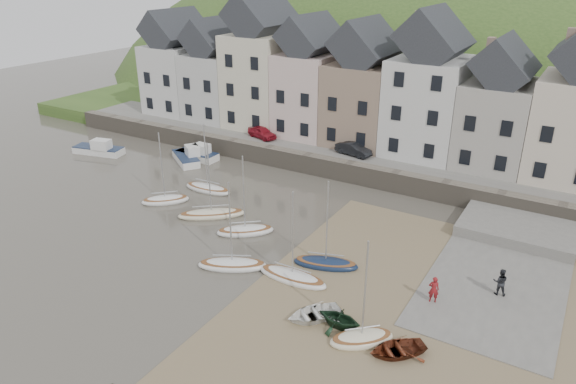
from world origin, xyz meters
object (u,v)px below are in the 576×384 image
Objects in this scene: rowboat_green at (340,318)px; car_left at (262,132)px; rowboat_white at (314,314)px; person_red at (434,289)px; sailboat_0 at (208,188)px; person_dark at (500,282)px; car_right at (353,149)px; rowboat_red at (397,349)px.

car_left is (-19.69, 22.20, 1.50)m from rowboat_green.
rowboat_white is 7.25m from person_red.
car_left is at bearing -137.92° from rowboat_green.
sailboat_0 reaches higher than person_dark.
car_right is at bearing -156.77° from rowboat_green.
person_dark is at bearing -157.84° from person_red.
rowboat_white is 0.89× the size of car_left.
rowboat_green is 6.15m from person_red.
sailboat_0 is 2.10× the size of rowboat_red.
sailboat_0 is at bearing -34.92° from person_red.
car_right is at bearing -72.10° from car_left.
car_left is at bearing 98.05° from sailboat_0.
person_dark is 0.48× the size of car_right.
person_red reaches higher than rowboat_white.
rowboat_green is 29.71m from car_left.
rowboat_green is at bearing -120.54° from car_left.
rowboat_green is (18.12, -11.14, 0.44)m from sailboat_0.
person_red is 4.23m from person_dark.
person_red is at bearing -108.58° from car_left.
car_left is (-1.57, 11.06, 1.94)m from sailboat_0.
rowboat_red is at bearing -28.16° from sailboat_0.
rowboat_green reaches higher than rowboat_red.
rowboat_white is 11.46m from person_dark.
rowboat_red is 0.85× the size of car_left.
rowboat_green is 10.32m from person_dark.
sailboat_0 reaches higher than rowboat_red.
person_dark is 21.75m from car_right.
person_dark reaches higher than rowboat_white.
car_right is (-12.74, 22.61, 1.82)m from rowboat_red.
person_dark reaches higher than person_red.
sailboat_0 is 25.24m from person_dark.
person_red is (21.81, -6.22, 0.70)m from sailboat_0.
rowboat_white is 23.59m from car_right.
person_dark is 30.29m from car_left.
person_dark reaches higher than rowboat_green.
person_red is at bearing -131.00° from car_right.
rowboat_white is at bearing 30.30° from person_dark.
person_dark is (3.18, 2.78, 0.02)m from person_red.
person_red is 0.47× the size of car_left.
car_left reaches higher than rowboat_green.
person_red is (3.69, 4.92, 0.26)m from rowboat_green.
car_left is (-18.10, 22.22, 1.82)m from rowboat_white.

